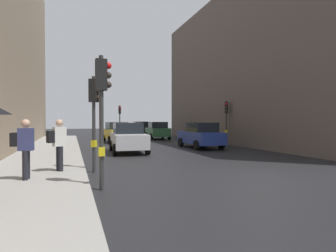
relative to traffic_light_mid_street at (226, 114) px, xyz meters
name	(u,v)px	position (x,y,z in m)	size (l,w,h in m)	color
ground_plane	(260,176)	(-5.26, -11.05, -2.36)	(120.00, 120.00, 0.00)	black
sidewalk_kerb	(44,160)	(-12.52, -5.05, -2.28)	(3.37, 40.00, 0.16)	gray
building_facade_right	(283,71)	(6.31, 1.06, 3.86)	(12.00, 24.61, 12.45)	#5B514C
traffic_light_mid_street	(226,114)	(0.00, 0.00, 0.00)	(0.35, 0.45, 3.42)	#2D2D2D
traffic_light_far_median	(120,115)	(-6.18, 12.51, 0.13)	(0.25, 0.43, 3.61)	#2D2D2D
traffic_light_near_left	(102,98)	(-10.51, -11.20, 0.15)	(0.43, 0.25, 3.65)	#2D2D2D
traffic_light_near_right	(94,106)	(-10.51, -8.46, 0.05)	(0.45, 0.35, 3.50)	#2D2D2D
car_blue_van	(200,135)	(-2.89, -1.45, -1.49)	(2.03, 4.20, 1.76)	navy
car_silver_hatchback	(128,138)	(-8.12, -2.46, -1.49)	(2.23, 4.30, 1.76)	#BCBCC1
car_yellow_taxi	(117,132)	(-7.58, 5.42, -1.49)	(2.24, 4.31, 1.76)	yellow
car_dark_suv	(140,128)	(-2.83, 16.71, -1.49)	(2.14, 4.26, 1.76)	black
car_green_estate	(157,130)	(-3.02, 8.38, -1.49)	(2.25, 4.32, 1.76)	#2D6038
pedestrian_with_grey_backpack	(24,145)	(-12.62, -9.84, -1.20)	(0.63, 0.37, 1.77)	black
pedestrian_with_black_backpack	(58,142)	(-11.74, -8.67, -1.20)	(0.66, 0.48, 1.77)	black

